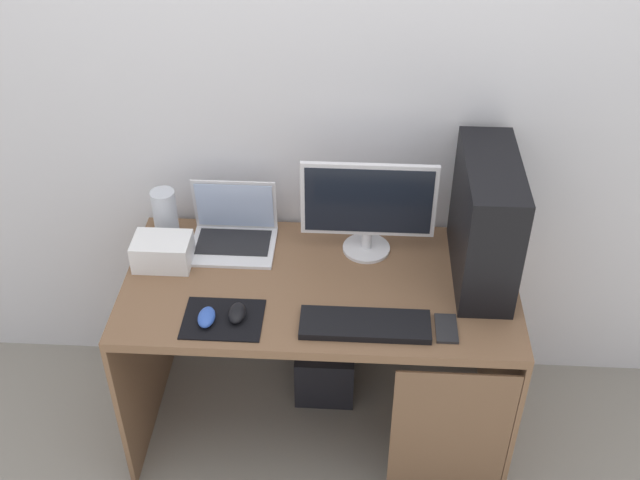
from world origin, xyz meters
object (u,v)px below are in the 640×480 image
pc_tower (486,221)px  monitor (368,207)px  keyboard (365,325)px  laptop (234,232)px  projector (163,252)px  subwoofer (325,367)px  mouse_left (237,313)px  mouse_right (207,317)px  cell_phone (446,328)px  speaker (165,215)px

pc_tower → monitor: pc_tower is taller
keyboard → laptop: bearing=138.7°
projector → subwoofer: bearing=11.2°
mouse_left → subwoofer: (0.27, 0.38, -0.64)m
mouse_left → subwoofer: 0.79m
projector → mouse_right: projector is taller
monitor → mouse_right: (-0.51, -0.40, -0.17)m
mouse_left → cell_phone: mouse_left is taller
laptop → mouse_right: size_ratio=3.17×
cell_phone → subwoofer: cell_phone is taller
cell_phone → monitor: bearing=123.3°
laptop → mouse_left: 0.41m
monitor → cell_phone: (0.26, -0.40, -0.19)m
keyboard → cell_phone: (0.26, 0.00, -0.01)m
cell_phone → pc_tower: bearing=66.3°
subwoofer → pc_tower: bearing=-10.5°
pc_tower → speaker: size_ratio=2.45×
laptop → speaker: size_ratio=1.56×
speaker → keyboard: 0.86m
pc_tower → speaker: bearing=172.6°
pc_tower → laptop: 0.90m
pc_tower → cell_phone: 0.39m
speaker → monitor: bearing=-3.8°
speaker → pc_tower: bearing=-7.4°
projector → subwoofer: projector is taller
laptop → projector: laptop is taller
speaker → subwoofer: size_ratio=0.82×
monitor → keyboard: monitor is taller
mouse_right → cell_phone: size_ratio=0.74×
monitor → projector: 0.74m
cell_phone → subwoofer: size_ratio=0.55×
speaker → mouse_right: (0.22, -0.45, -0.08)m
subwoofer → projector: bearing=-168.8°
projector → subwoofer: 0.88m
projector → keyboard: size_ratio=0.48×
speaker → cell_phone: speaker is taller
pc_tower → subwoofer: 1.00m
projector → keyboard: 0.77m
keyboard → mouse_right: bearing=-179.4°
speaker → mouse_right: speaker is taller
mouse_right → subwoofer: size_ratio=0.40×
monitor → mouse_left: size_ratio=4.90×
projector → mouse_right: 0.36m
monitor → mouse_right: 0.67m
keyboard → projector: bearing=158.0°
cell_phone → laptop: bearing=150.5°
cell_phone → mouse_left: bearing=178.7°
monitor → cell_phone: size_ratio=3.62×
speaker → subwoofer: speaker is taller
laptop → keyboard: 0.64m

